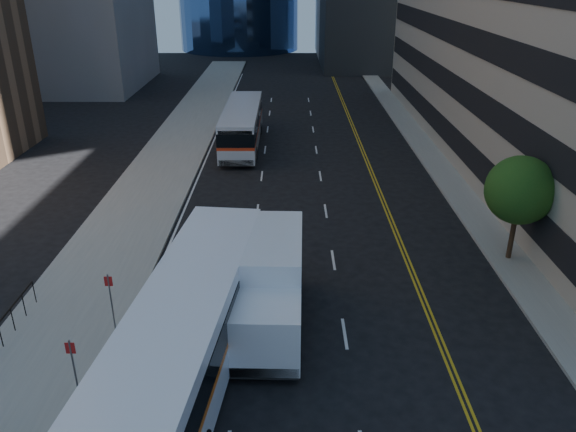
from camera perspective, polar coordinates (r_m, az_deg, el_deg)
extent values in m
plane|color=black|center=(20.78, 4.88, -15.05)|extent=(160.00, 160.00, 0.00)
cube|color=gray|center=(43.96, -11.61, 6.31)|extent=(5.00, 90.00, 0.15)
cube|color=gray|center=(44.39, 14.04, 6.25)|extent=(2.00, 90.00, 0.15)
cylinder|color=#332114|center=(28.87, 21.78, -1.99)|extent=(0.24, 0.24, 2.20)
sphere|color=#123E11|center=(27.98, 22.52, 2.44)|extent=(3.20, 3.20, 3.20)
cube|color=white|center=(20.24, -9.72, -12.98)|extent=(4.26, 13.52, 1.22)
cube|color=orange|center=(19.82, -9.87, -11.32)|extent=(4.28, 13.55, 0.24)
cube|color=black|center=(19.48, -9.99, -9.85)|extent=(4.28, 13.55, 1.00)
cube|color=white|center=(19.03, -10.17, -7.77)|extent=(4.26, 13.52, 0.55)
cylinder|color=black|center=(23.62, -10.53, -8.43)|extent=(0.45, 1.14, 1.11)
cylinder|color=black|center=(23.05, -4.14, -8.93)|extent=(0.45, 1.14, 1.11)
cube|color=silver|center=(44.99, -4.65, 8.23)|extent=(2.63, 12.10, 1.11)
cube|color=red|center=(44.81, -4.68, 9.04)|extent=(2.65, 12.12, 0.22)
cube|color=black|center=(44.68, -4.70, 9.73)|extent=(2.65, 12.12, 0.91)
cube|color=silver|center=(44.50, -4.74, 10.67)|extent=(2.63, 12.10, 0.50)
cylinder|color=black|center=(41.76, -6.64, 6.32)|extent=(0.30, 1.01, 1.01)
cylinder|color=black|center=(41.55, -3.36, 6.36)|extent=(0.30, 1.01, 1.01)
cylinder|color=black|center=(48.30, -5.77, 8.79)|extent=(0.30, 1.01, 1.01)
cylinder|color=black|center=(48.12, -2.92, 8.83)|extent=(0.30, 1.01, 1.01)
cube|color=white|center=(19.87, -2.30, -11.64)|extent=(2.52, 2.32, 2.15)
cube|color=black|center=(18.85, -2.51, -12.35)|extent=(2.26, 0.12, 1.13)
cube|color=white|center=(22.57, -1.74, -5.07)|extent=(2.59, 4.98, 2.66)
cube|color=black|center=(22.41, -1.85, -9.90)|extent=(2.04, 6.80, 0.26)
cylinder|color=black|center=(20.40, -5.49, -14.15)|extent=(0.31, 0.99, 0.98)
cylinder|color=black|center=(20.27, 0.93, -14.32)|extent=(0.31, 0.99, 0.98)
cylinder|color=black|center=(24.60, -4.12, -6.80)|extent=(0.31, 0.99, 0.98)
cylinder|color=black|center=(24.49, 1.08, -6.88)|extent=(0.31, 0.99, 0.98)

